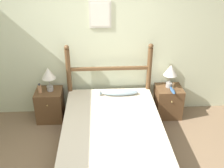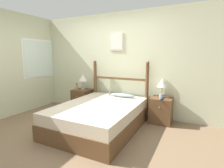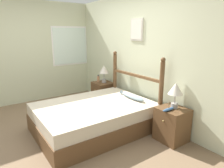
# 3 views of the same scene
# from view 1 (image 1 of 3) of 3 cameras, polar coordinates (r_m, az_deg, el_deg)

# --- Properties ---
(wall_back) EXTENTS (6.40, 0.08, 2.55)m
(wall_back) POSITION_cam_1_polar(r_m,az_deg,el_deg) (4.58, -3.85, 8.23)
(wall_back) COLOR beige
(wall_back) RESTS_ON ground_plane
(bed) EXTENTS (1.49, 2.05, 0.51)m
(bed) POSITION_cam_1_polar(r_m,az_deg,el_deg) (4.05, 0.08, -11.05)
(bed) COLOR brown
(bed) RESTS_ON ground_plane
(headboard) EXTENTS (1.50, 0.09, 1.36)m
(headboard) POSITION_cam_1_polar(r_m,az_deg,el_deg) (4.63, -0.61, 1.18)
(headboard) COLOR brown
(headboard) RESTS_ON ground_plane
(nightstand_left) EXTENTS (0.46, 0.46, 0.57)m
(nightstand_left) POSITION_cam_1_polar(r_m,az_deg,el_deg) (4.83, -13.34, -4.44)
(nightstand_left) COLOR brown
(nightstand_left) RESTS_ON ground_plane
(nightstand_right) EXTENTS (0.46, 0.46, 0.57)m
(nightstand_right) POSITION_cam_1_polar(r_m,az_deg,el_deg) (4.91, 12.08, -3.73)
(nightstand_right) COLOR brown
(nightstand_right) RESTS_ON ground_plane
(table_lamp_left) EXTENTS (0.24, 0.24, 0.43)m
(table_lamp_left) POSITION_cam_1_polar(r_m,az_deg,el_deg) (4.57, -13.69, 1.99)
(table_lamp_left) COLOR gray
(table_lamp_left) RESTS_ON nightstand_left
(table_lamp_right) EXTENTS (0.24, 0.24, 0.43)m
(table_lamp_right) POSITION_cam_1_polar(r_m,az_deg,el_deg) (4.67, 12.63, 2.68)
(table_lamp_right) COLOR gray
(table_lamp_right) RESTS_ON nightstand_right
(bottle) EXTENTS (0.06, 0.06, 0.18)m
(bottle) POSITION_cam_1_polar(r_m,az_deg,el_deg) (4.64, -15.48, -0.95)
(bottle) COLOR tan
(bottle) RESTS_ON nightstand_left
(model_boat) EXTENTS (0.06, 0.26, 0.17)m
(model_boat) POSITION_cam_1_polar(r_m,az_deg,el_deg) (4.65, 13.04, -1.35)
(model_boat) COLOR #335684
(model_boat) RESTS_ON nightstand_right
(fish_pillow) EXTENTS (0.67, 0.15, 0.09)m
(fish_pillow) POSITION_cam_1_polar(r_m,az_deg,el_deg) (4.54, 1.66, -1.90)
(fish_pillow) COLOR #8499A3
(fish_pillow) RESTS_ON bed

